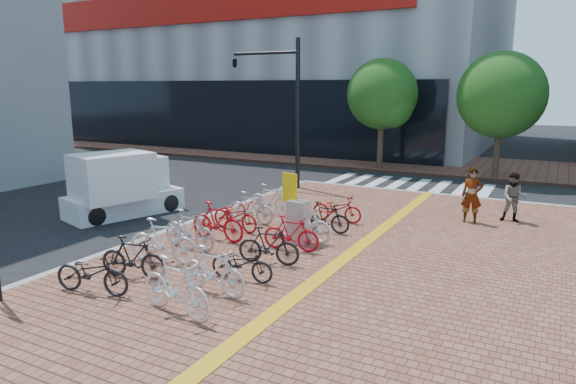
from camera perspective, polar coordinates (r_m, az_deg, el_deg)
The scene contains 27 objects.
ground at distance 12.73m, azimuth -6.26°, elevation -9.64°, with size 120.00×120.00×0.00m, color black.
kerb_north at distance 22.54m, azimuth 17.87°, elevation -0.51°, with size 14.00×0.25×0.15m, color gray.
far_sidewalk at distance 31.82m, azimuth 15.51°, elevation 3.04°, with size 70.00×8.00×0.15m, color brown.
crosswalk at distance 25.00m, azimuth 13.06°, elevation 0.74°, with size 7.50×4.00×0.01m.
street_trees at distance 27.27m, azimuth 24.79°, elevation 9.54°, with size 16.20×4.60×6.35m.
bike_0 at distance 12.09m, azimuth -20.95°, elevation -8.38°, with size 0.63×1.81×0.95m, color black.
bike_1 at distance 12.67m, azimuth -16.83°, elevation -6.99°, with size 0.48×1.71×1.03m, color black.
bike_2 at distance 13.54m, azimuth -13.71°, elevation -5.30°, with size 0.55×1.95×1.17m, color silver.
bike_3 at distance 14.55m, azimuth -10.93°, elevation -4.13°, with size 0.52×1.84×1.10m, color #A8A8AC.
bike_4 at distance 15.22m, azimuth -7.85°, elevation -3.26°, with size 0.54×1.90×1.14m, color #B60D17.
bike_5 at distance 16.21m, azimuth -5.90°, elevation -2.62°, with size 0.63×1.81×0.95m, color #AE0C16.
bike_6 at distance 17.02m, azimuth -4.15°, elevation -1.75°, with size 0.49×1.74×1.04m, color #AEAEB2.
bike_7 at distance 18.13m, azimuth -2.01°, elevation -0.85°, with size 0.50×1.78×1.07m, color silver.
bike_8 at distance 10.50m, azimuth -12.38°, elevation -10.27°, with size 0.55×1.95×1.17m, color white.
bike_9 at distance 11.39m, azimuth -8.35°, elevation -8.64°, with size 0.50×1.77×1.06m, color silver.
bike_10 at distance 12.12m, azimuth -5.16°, elevation -7.87°, with size 0.55×1.59×0.83m, color black.
bike_11 at distance 13.11m, azimuth -2.17°, elevation -5.98°, with size 0.46×1.63×0.98m, color black.
bike_12 at distance 14.16m, azimuth 0.35°, elevation -4.61°, with size 0.46×1.63×0.98m, color #B50C1A.
bike_13 at distance 14.99m, azimuth 1.70°, elevation -3.49°, with size 0.51×1.80×1.08m, color white.
bike_14 at distance 15.96m, azimuth 4.17°, elevation -2.83°, with size 0.45×1.58×0.95m, color black.
bike_15 at distance 17.22m, azimuth 5.45°, elevation -1.86°, with size 0.60×1.71×0.90m, color #A30C0B.
pedestrian_a at distance 18.04m, azimuth 19.75°, elevation -0.36°, with size 0.67×0.44×1.83m, color gray.
pedestrian_b at distance 18.67m, azimuth 23.83°, elevation -0.56°, with size 0.81×0.63×1.66m, color #4D4F62.
utility_box at distance 14.79m, azimuth 1.16°, elevation -3.36°, with size 0.57×0.42×1.25m, color #ADAEB2.
yellow_sign at distance 14.90m, azimuth 0.17°, elevation -0.22°, with size 0.54×0.20×2.01m.
traffic_light_pole at distance 23.34m, azimuth -2.25°, elevation 11.71°, with size 3.49×1.34×6.49m.
box_truck at distance 19.55m, azimuth -18.03°, elevation 0.74°, with size 2.86×4.37×2.34m.
Camera 1 is at (6.74, -9.76, 4.61)m, focal length 32.00 mm.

